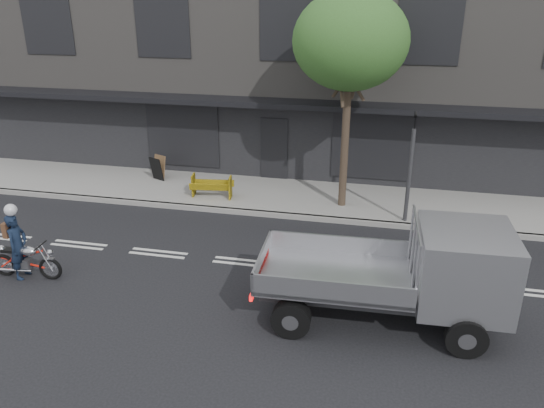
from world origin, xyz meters
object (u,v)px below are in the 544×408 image
(street_tree, at_px, (350,41))
(rider, at_px, (18,246))
(motorcycle, at_px, (26,260))
(sandwich_board, at_px, (156,169))
(flatbed_ute, at_px, (439,270))
(traffic_light_pole, at_px, (410,174))
(construction_barrier, at_px, (210,188))

(street_tree, bearing_deg, rider, -140.65)
(motorcycle, xyz_separation_m, sandwich_board, (0.41, 6.98, 0.10))
(rider, height_order, sandwich_board, rider)
(street_tree, bearing_deg, flatbed_ute, -67.52)
(motorcycle, height_order, sandwich_board, sandwich_board)
(traffic_light_pole, relative_size, sandwich_board, 4.03)
(rider, distance_m, construction_barrier, 6.43)
(motorcycle, height_order, construction_barrier, motorcycle)
(traffic_light_pole, xyz_separation_m, sandwich_board, (-8.85, 1.76, -1.07))
(traffic_light_pole, bearing_deg, flatbed_ute, -84.53)
(sandwich_board, bearing_deg, construction_barrier, -3.73)
(street_tree, height_order, rider, street_tree)
(motorcycle, bearing_deg, sandwich_board, 83.08)
(street_tree, distance_m, flatbed_ute, 7.62)
(traffic_light_pole, height_order, motorcycle, traffic_light_pole)
(street_tree, bearing_deg, motorcycle, -140.07)
(traffic_light_pole, distance_m, rider, 10.79)
(motorcycle, xyz_separation_m, construction_barrier, (2.90, 5.66, 0.05))
(motorcycle, height_order, flatbed_ute, flatbed_ute)
(street_tree, xyz_separation_m, sandwich_board, (-6.85, 0.91, -4.69))
(construction_barrier, relative_size, sandwich_board, 1.60)
(rider, bearing_deg, motorcycle, -93.54)
(traffic_light_pole, bearing_deg, motorcycle, -150.56)
(street_tree, bearing_deg, traffic_light_pole, -23.03)
(motorcycle, height_order, rider, rider)
(motorcycle, xyz_separation_m, flatbed_ute, (9.75, 0.04, 0.87))
(street_tree, height_order, sandwich_board, street_tree)
(rider, bearing_deg, flatbed_ute, -93.33)
(street_tree, bearing_deg, construction_barrier, -174.52)
(construction_barrier, bearing_deg, rider, -118.31)
(street_tree, relative_size, flatbed_ute, 1.30)
(rider, distance_m, flatbed_ute, 9.92)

